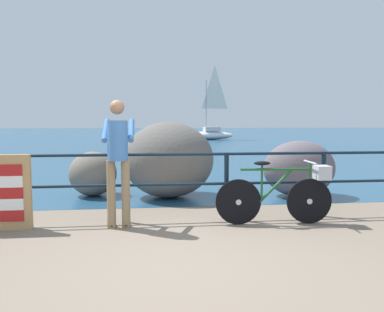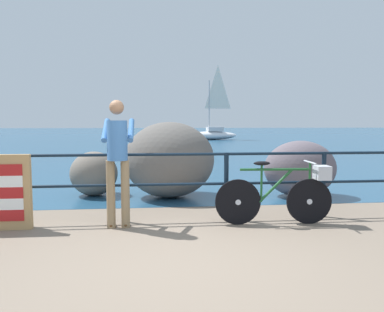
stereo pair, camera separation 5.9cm
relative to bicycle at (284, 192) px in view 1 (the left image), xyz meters
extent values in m
cube|color=#756656|center=(-1.55, 18.65, -0.51)|extent=(120.00, 120.00, 0.10)
cube|color=navy|center=(-1.55, 46.26, -0.46)|extent=(120.00, 90.00, 0.01)
cylinder|color=black|center=(-3.85, 0.36, 0.05)|extent=(0.07, 0.07, 1.02)
cylinder|color=black|center=(-2.32, 0.36, 0.05)|extent=(0.07, 0.07, 1.02)
cylinder|color=black|center=(-0.78, 0.36, 0.05)|extent=(0.07, 0.07, 1.02)
cylinder|color=black|center=(0.76, 0.36, 0.05)|extent=(0.07, 0.07, 1.02)
cylinder|color=black|center=(-1.55, 0.36, 0.54)|extent=(7.68, 0.04, 0.04)
cylinder|color=black|center=(-1.55, 0.36, 0.09)|extent=(7.68, 0.04, 0.04)
cylinder|color=black|center=(-0.67, 0.04, -0.13)|extent=(0.66, 0.07, 0.66)
cylinder|color=#B7BCC6|center=(-0.67, 0.04, -0.13)|extent=(0.08, 0.06, 0.08)
cylinder|color=black|center=(0.37, -0.02, -0.13)|extent=(0.66, 0.07, 0.66)
cylinder|color=#B7BCC6|center=(0.37, -0.02, -0.13)|extent=(0.08, 0.06, 0.08)
cylinder|color=#194C23|center=(-0.15, 0.01, 0.34)|extent=(0.99, 0.10, 0.04)
cylinder|color=#194C23|center=(-0.12, 0.01, 0.10)|extent=(0.50, 0.07, 0.50)
cylinder|color=#194C23|center=(-0.33, 0.02, 0.13)|extent=(0.03, 0.03, 0.53)
ellipsoid|color=black|center=(-0.33, 0.02, 0.43)|extent=(0.25, 0.11, 0.06)
cylinder|color=#194C23|center=(0.37, -0.02, 0.15)|extent=(0.03, 0.03, 0.57)
cylinder|color=#B7BCC6|center=(0.37, -0.02, 0.44)|extent=(0.06, 0.48, 0.03)
cube|color=#B7BCC6|center=(0.55, -0.03, 0.29)|extent=(0.21, 0.25, 0.20)
cylinder|color=#8C7251|center=(-2.47, 0.06, 0.01)|extent=(0.12, 0.12, 0.95)
ellipsoid|color=#513319|center=(-2.47, 0.12, -0.42)|extent=(0.10, 0.26, 0.08)
cylinder|color=#8C7251|center=(-2.27, 0.06, 0.01)|extent=(0.12, 0.12, 0.95)
ellipsoid|color=#513319|center=(-2.27, 0.12, -0.42)|extent=(0.10, 0.26, 0.08)
cylinder|color=#3F72B2|center=(-2.37, 0.06, 0.76)|extent=(0.28, 0.28, 0.55)
sphere|color=#9E7051|center=(-2.37, 0.06, 1.22)|extent=(0.20, 0.20, 0.20)
cylinder|color=#3F72B2|center=(-2.55, 0.30, 0.90)|extent=(0.08, 0.52, 0.34)
cylinder|color=#3F72B2|center=(-2.19, 0.30, 0.90)|extent=(0.08, 0.52, 0.34)
ellipsoid|color=#605B56|center=(-1.56, 2.18, 0.28)|extent=(1.76, 1.57, 1.48)
ellipsoid|color=#6E655B|center=(-3.07, 2.51, -0.02)|extent=(0.94, 0.94, 0.89)
ellipsoid|color=#61575F|center=(1.03, 1.99, 0.09)|extent=(1.44, 1.04, 1.11)
ellipsoid|color=white|center=(2.97, 26.16, -0.11)|extent=(4.55, 1.95, 0.70)
cube|color=silver|center=(3.27, 26.21, 0.42)|extent=(1.41, 0.99, 0.36)
cylinder|color=#B2B2B7|center=(2.77, 26.13, 2.34)|extent=(0.10, 0.10, 4.20)
pyramid|color=white|center=(3.51, 26.25, 3.92)|extent=(1.59, 0.30, 3.57)
camera|label=1|loc=(-1.94, -5.28, 1.01)|focal=35.78mm
camera|label=2|loc=(-1.88, -5.28, 1.01)|focal=35.78mm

